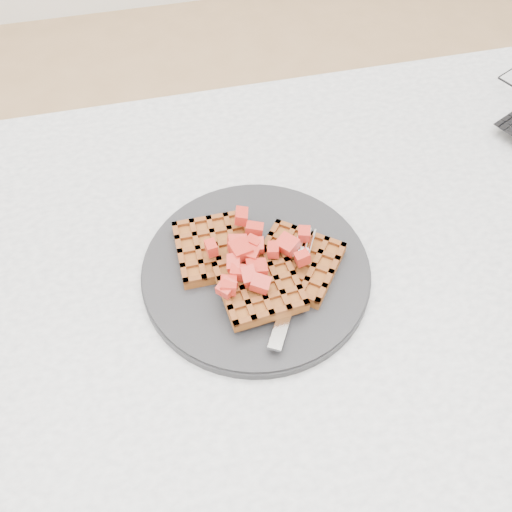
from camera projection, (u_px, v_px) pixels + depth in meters
name	position (u px, v px, depth m)	size (l,w,h in m)	color
ground	(319.00, 448.00, 1.35)	(4.00, 4.00, 0.00)	tan
table	(358.00, 309.00, 0.83)	(1.20, 0.80, 0.75)	silver
plate	(256.00, 271.00, 0.73)	(0.29, 0.29, 0.02)	black
waffles	(257.00, 264.00, 0.71)	(0.21, 0.18, 0.03)	#934F1F
strawberry_pile	(256.00, 249.00, 0.69)	(0.15, 0.15, 0.02)	#950600
fork	(294.00, 283.00, 0.70)	(0.02, 0.18, 0.02)	silver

